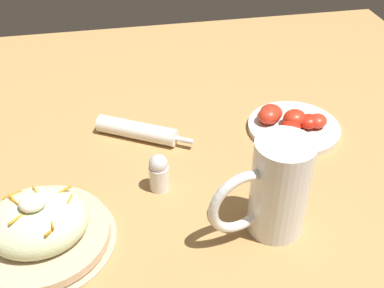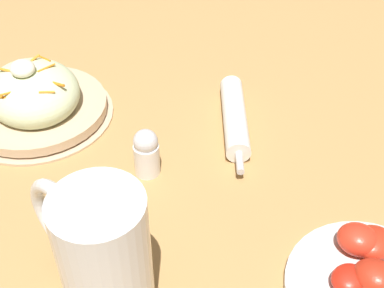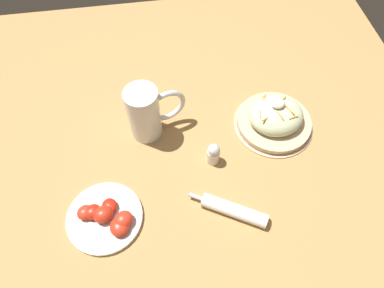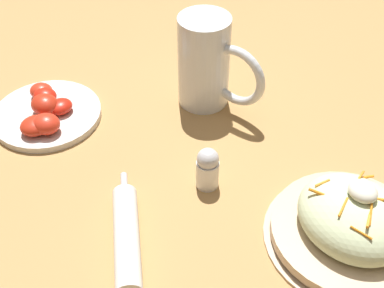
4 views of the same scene
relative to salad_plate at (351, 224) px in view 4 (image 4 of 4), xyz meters
name	(u,v)px [view 4 (image 4 of 4)]	position (x,y,z in m)	size (l,w,h in m)	color
ground_plane	(192,165)	(-0.24, -0.08, -0.03)	(1.43, 1.43, 0.00)	#B2844C
salad_plate	(351,224)	(0.00, 0.00, 0.00)	(0.23, 0.23, 0.10)	#D1B28E
beer_mug	(206,67)	(-0.36, 0.04, 0.04)	(0.16, 0.09, 0.17)	white
napkin_roll	(127,237)	(-0.17, -0.25, -0.01)	(0.19, 0.12, 0.03)	white
tomato_plate	(46,112)	(-0.48, -0.21, -0.02)	(0.19, 0.19, 0.05)	silver
salt_shaker	(208,168)	(-0.20, -0.09, 0.00)	(0.03, 0.03, 0.07)	white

